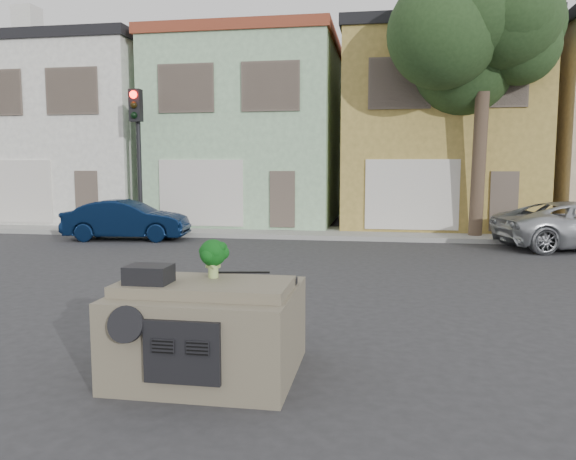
# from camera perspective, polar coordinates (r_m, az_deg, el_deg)

# --- Properties ---
(ground_plane) EXTENTS (120.00, 120.00, 0.00)m
(ground_plane) POSITION_cam_1_polar(r_m,az_deg,el_deg) (9.63, -2.49, -8.00)
(ground_plane) COLOR #303033
(ground_plane) RESTS_ON ground
(sidewalk) EXTENTS (40.00, 3.00, 0.15)m
(sidewalk) POSITION_cam_1_polar(r_m,az_deg,el_deg) (19.85, 3.82, -0.29)
(sidewalk) COLOR gray
(sidewalk) RESTS_ON ground
(townhouse_white) EXTENTS (7.20, 8.20, 7.55)m
(townhouse_white) POSITION_cam_1_polar(r_m,az_deg,el_deg) (26.97, -19.43, 9.02)
(townhouse_white) COLOR silver
(townhouse_white) RESTS_ON ground
(townhouse_mint) EXTENTS (7.20, 8.20, 7.55)m
(townhouse_mint) POSITION_cam_1_polar(r_m,az_deg,el_deg) (24.28, -3.51, 9.69)
(townhouse_mint) COLOR #9BC599
(townhouse_mint) RESTS_ON ground
(townhouse_tan) EXTENTS (7.20, 8.20, 7.55)m
(townhouse_tan) POSITION_cam_1_polar(r_m,az_deg,el_deg) (23.75, 14.67, 9.57)
(townhouse_tan) COLOR #AA8F43
(townhouse_tan) RESTS_ON ground
(navy_sedan) EXTENTS (4.12, 1.89, 1.31)m
(navy_sedan) POSITION_cam_1_polar(r_m,az_deg,el_deg) (19.24, -16.00, -0.97)
(navy_sedan) COLOR black
(navy_sedan) RESTS_ON ground
(traffic_signal) EXTENTS (0.40, 0.40, 5.10)m
(traffic_signal) POSITION_cam_1_polar(r_m,az_deg,el_deg) (20.45, -14.99, 6.65)
(traffic_signal) COLOR black
(traffic_signal) RESTS_ON ground
(tree_near) EXTENTS (4.40, 4.00, 8.50)m
(tree_near) POSITION_cam_1_polar(r_m,az_deg,el_deg) (19.25, 19.00, 11.62)
(tree_near) COLOR #243D1C
(tree_near) RESTS_ON ground
(car_dashboard) EXTENTS (2.00, 1.80, 1.12)m
(car_dashboard) POSITION_cam_1_polar(r_m,az_deg,el_deg) (6.68, -7.95, -9.63)
(car_dashboard) COLOR #69604D
(car_dashboard) RESTS_ON ground
(instrument_hump) EXTENTS (0.48, 0.38, 0.20)m
(instrument_hump) POSITION_cam_1_polar(r_m,az_deg,el_deg) (6.41, -13.95, -4.39)
(instrument_hump) COLOR black
(instrument_hump) RESTS_ON car_dashboard
(wiper_arm) EXTENTS (0.69, 0.15, 0.02)m
(wiper_arm) POSITION_cam_1_polar(r_m,az_deg,el_deg) (6.83, -4.82, -4.31)
(wiper_arm) COLOR black
(wiper_arm) RESTS_ON car_dashboard
(broccoli) EXTENTS (0.49, 0.49, 0.46)m
(broccoli) POSITION_cam_1_polar(r_m,az_deg,el_deg) (6.56, -7.62, -2.85)
(broccoli) COLOR #0A3A0E
(broccoli) RESTS_ON car_dashboard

